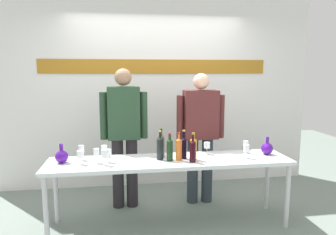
% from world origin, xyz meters
% --- Properties ---
extents(ground_plane, '(10.00, 10.00, 0.00)m').
position_xyz_m(ground_plane, '(0.00, 0.00, 0.00)').
color(ground_plane, slate).
extents(back_wall, '(4.68, 0.11, 3.00)m').
position_xyz_m(back_wall, '(0.00, 1.37, 1.50)').
color(back_wall, white).
rests_on(back_wall, ground).
extents(display_table, '(2.62, 0.58, 0.75)m').
position_xyz_m(display_table, '(0.00, 0.00, 0.69)').
color(display_table, silver).
rests_on(display_table, ground).
extents(decanter_blue_left, '(0.13, 0.13, 0.20)m').
position_xyz_m(decanter_blue_left, '(-1.13, 0.04, 0.82)').
color(decanter_blue_left, '#4A1490').
rests_on(decanter_blue_left, display_table).
extents(decanter_blue_right, '(0.13, 0.13, 0.21)m').
position_xyz_m(decanter_blue_right, '(1.13, 0.04, 0.82)').
color(decanter_blue_right, '#4C1395').
rests_on(decanter_blue_right, display_table).
extents(presenter_left, '(0.58, 0.22, 1.73)m').
position_xyz_m(presenter_left, '(-0.48, 0.57, 0.98)').
color(presenter_left, '#262226').
rests_on(presenter_left, ground).
extents(presenter_right, '(0.62, 0.22, 1.67)m').
position_xyz_m(presenter_right, '(0.48, 0.57, 0.96)').
color(presenter_right, '#2C353B').
rests_on(presenter_right, ground).
extents(wine_bottle_0, '(0.07, 0.07, 0.32)m').
position_xyz_m(wine_bottle_0, '(0.15, 0.02, 0.88)').
color(wine_bottle_0, black).
rests_on(wine_bottle_0, display_table).
extents(wine_bottle_1, '(0.07, 0.07, 0.29)m').
position_xyz_m(wine_bottle_1, '(0.22, -0.13, 0.87)').
color(wine_bottle_1, black).
rests_on(wine_bottle_1, display_table).
extents(wine_bottle_2, '(0.07, 0.07, 0.32)m').
position_xyz_m(wine_bottle_2, '(-0.08, 0.12, 0.88)').
color(wine_bottle_2, '#47360D').
rests_on(wine_bottle_2, display_table).
extents(wine_bottle_3, '(0.07, 0.07, 0.32)m').
position_xyz_m(wine_bottle_3, '(-0.11, 0.02, 0.88)').
color(wine_bottle_3, black).
rests_on(wine_bottle_3, display_table).
extents(wine_bottle_4, '(0.07, 0.07, 0.29)m').
position_xyz_m(wine_bottle_4, '(0.25, -0.04, 0.88)').
color(wine_bottle_4, '#C8731B').
rests_on(wine_bottle_4, display_table).
extents(wine_bottle_5, '(0.07, 0.07, 0.30)m').
position_xyz_m(wine_bottle_5, '(0.09, -0.04, 0.88)').
color(wine_bottle_5, orange).
rests_on(wine_bottle_5, display_table).
extents(wine_bottle_6, '(0.07, 0.07, 0.30)m').
position_xyz_m(wine_bottle_6, '(-0.01, -0.04, 0.88)').
color(wine_bottle_6, black).
rests_on(wine_bottle_6, display_table).
extents(wine_glass_left_0, '(0.07, 0.07, 0.14)m').
position_xyz_m(wine_glass_left_0, '(-0.66, -0.00, 0.85)').
color(wine_glass_left_0, white).
rests_on(wine_glass_left_0, display_table).
extents(wine_glass_left_1, '(0.07, 0.07, 0.16)m').
position_xyz_m(wine_glass_left_1, '(-0.69, -0.09, 0.86)').
color(wine_glass_left_1, white).
rests_on(wine_glass_left_1, display_table).
extents(wine_glass_left_2, '(0.06, 0.06, 0.15)m').
position_xyz_m(wine_glass_left_2, '(-0.77, -0.01, 0.86)').
color(wine_glass_left_2, white).
rests_on(wine_glass_left_2, display_table).
extents(wine_glass_left_3, '(0.07, 0.07, 0.13)m').
position_xyz_m(wine_glass_left_3, '(-0.71, 0.24, 0.84)').
color(wine_glass_left_3, white).
rests_on(wine_glass_left_3, display_table).
extents(wine_glass_left_4, '(0.06, 0.06, 0.16)m').
position_xyz_m(wine_glass_left_4, '(-0.94, 0.13, 0.86)').
color(wine_glass_left_4, white).
rests_on(wine_glass_left_4, display_table).
extents(wine_glass_left_5, '(0.07, 0.07, 0.14)m').
position_xyz_m(wine_glass_left_5, '(-0.93, -0.04, 0.85)').
color(wine_glass_left_5, white).
rests_on(wine_glass_left_5, display_table).
extents(wine_glass_right_0, '(0.06, 0.06, 0.15)m').
position_xyz_m(wine_glass_right_0, '(0.91, 0.14, 0.85)').
color(wine_glass_right_0, white).
rests_on(wine_glass_right_0, display_table).
extents(wine_glass_right_1, '(0.07, 0.07, 0.14)m').
position_xyz_m(wine_glass_right_1, '(0.45, 0.17, 0.85)').
color(wine_glass_right_1, white).
rests_on(wine_glass_right_1, display_table).
extents(wine_glass_right_2, '(0.06, 0.06, 0.15)m').
position_xyz_m(wine_glass_right_2, '(0.83, -0.07, 0.86)').
color(wine_glass_right_2, white).
rests_on(wine_glass_right_2, display_table).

